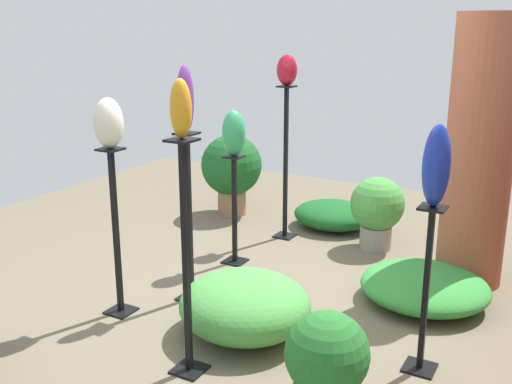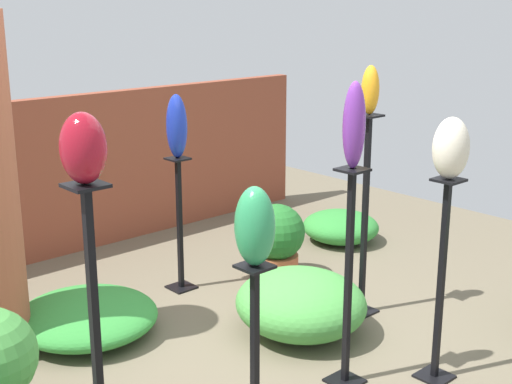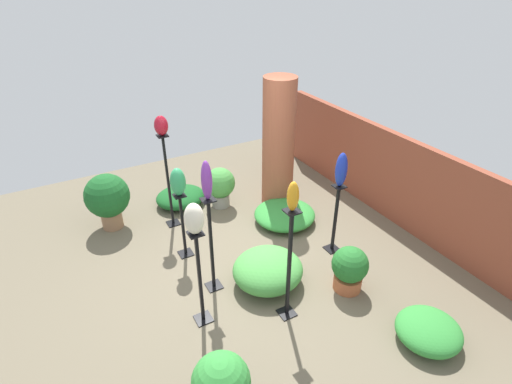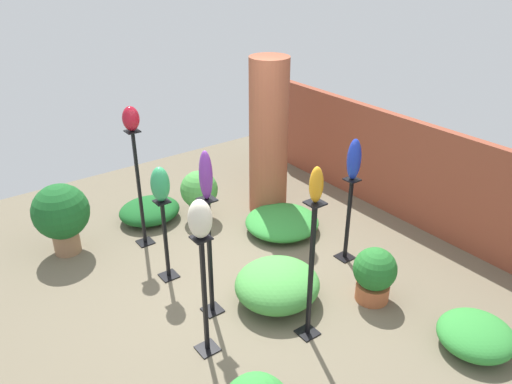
{
  "view_description": "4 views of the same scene",
  "coord_description": "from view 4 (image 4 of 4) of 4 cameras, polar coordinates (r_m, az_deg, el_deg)",
  "views": [
    {
      "loc": [
        3.77,
        2.06,
        2.14
      ],
      "look_at": [
        0.26,
        0.12,
        1.02
      ],
      "focal_mm": 42.0,
      "sensor_mm": 36.0,
      "label": 1
    },
    {
      "loc": [
        -2.93,
        -3.1,
        2.3
      ],
      "look_at": [
        0.18,
        0.32,
        1.04
      ],
      "focal_mm": 50.0,
      "sensor_mm": 36.0,
      "label": 2
    },
    {
      "loc": [
        3.9,
        -2.0,
        3.77
      ],
      "look_at": [
        0.0,
        0.17,
        1.19
      ],
      "focal_mm": 28.0,
      "sensor_mm": 36.0,
      "label": 3
    },
    {
      "loc": [
        3.82,
        -2.69,
        3.57
      ],
      "look_at": [
        -0.06,
        0.19,
        1.13
      ],
      "focal_mm": 35.0,
      "sensor_mm": 36.0,
      "label": 4
    }
  ],
  "objects": [
    {
      "name": "pedestal_ruby",
      "position": [
        6.45,
        -13.15,
        -0.19
      ],
      "size": [
        0.2,
        0.2,
        1.57
      ],
      "color": "black",
      "rests_on": "ground"
    },
    {
      "name": "foliage_bed_east",
      "position": [
        6.85,
        2.99,
        -3.43
      ],
      "size": [
        1.0,
        1.01,
        0.27
      ],
      "primitive_type": "ellipsoid",
      "color": "#338C38",
      "rests_on": "ground"
    },
    {
      "name": "foliage_bed_rear",
      "position": [
        5.48,
        23.82,
        -14.72
      ],
      "size": [
        0.73,
        0.75,
        0.3
      ],
      "primitive_type": "ellipsoid",
      "color": "#338C38",
      "rests_on": "ground"
    },
    {
      "name": "brick_pillar",
      "position": [
        6.98,
        1.45,
        6.19
      ],
      "size": [
        0.55,
        0.55,
        2.24
      ],
      "primitive_type": "cylinder",
      "color": "#9E5138",
      "rests_on": "ground"
    },
    {
      "name": "art_vase_amber",
      "position": [
        4.35,
        6.91,
        0.83
      ],
      "size": [
        0.12,
        0.13,
        0.34
      ],
      "primitive_type": "ellipsoid",
      "color": "orange",
      "rests_on": "pedestal_amber"
    },
    {
      "name": "brick_wall_back",
      "position": [
        7.23,
        16.8,
        2.4
      ],
      "size": [
        5.6,
        0.12,
        1.46
      ],
      "primitive_type": "cube",
      "color": "brown",
      "rests_on": "ground"
    },
    {
      "name": "art_vase_ivory",
      "position": [
        4.25,
        -6.42,
        -3.07
      ],
      "size": [
        0.21,
        0.21,
        0.36
      ],
      "primitive_type": "ellipsoid",
      "color": "beige",
      "rests_on": "pedestal_ivory"
    },
    {
      "name": "potted_plant_front_left",
      "position": [
        5.64,
        13.38,
        -9.06
      ],
      "size": [
        0.48,
        0.48,
        0.64
      ],
      "color": "#B25B38",
      "rests_on": "ground"
    },
    {
      "name": "art_vase_ruby",
      "position": [
        6.07,
        -14.11,
        8.14
      ],
      "size": [
        0.19,
        0.2,
        0.3
      ],
      "primitive_type": "ellipsoid",
      "color": "maroon",
      "rests_on": "pedestal_ruby"
    },
    {
      "name": "pedestal_violet",
      "position": [
        5.18,
        -5.27,
        -8.01
      ],
      "size": [
        0.2,
        0.2,
        1.36
      ],
      "color": "black",
      "rests_on": "ground"
    },
    {
      "name": "art_vase_jade",
      "position": [
        5.49,
        -10.9,
        0.88
      ],
      "size": [
        0.2,
        0.21,
        0.41
      ],
      "primitive_type": "ellipsoid",
      "color": "#2D9356",
      "rests_on": "pedestal_jade"
    },
    {
      "name": "foliage_bed_west",
      "position": [
        7.26,
        -12.06,
        -2.09
      ],
      "size": [
        0.78,
        0.86,
        0.28
      ],
      "primitive_type": "ellipsoid",
      "color": "#195923",
      "rests_on": "ground"
    },
    {
      "name": "pedestal_amber",
      "position": [
        4.86,
        6.27,
        -9.64
      ],
      "size": [
        0.2,
        0.2,
        1.51
      ],
      "color": "black",
      "rests_on": "ground"
    },
    {
      "name": "foliage_bed_center",
      "position": [
        5.54,
        2.45,
        -10.5
      ],
      "size": [
        0.91,
        0.95,
        0.44
      ],
      "primitive_type": "ellipsoid",
      "color": "#479942",
      "rests_on": "ground"
    },
    {
      "name": "ground_plane",
      "position": [
        5.89,
        -1.15,
        -10.62
      ],
      "size": [
        8.0,
        8.0,
        0.0
      ],
      "primitive_type": "plane",
      "color": "#6B604C"
    },
    {
      "name": "art_vase_violet",
      "position": [
        4.69,
        -5.76,
        1.91
      ],
      "size": [
        0.13,
        0.13,
        0.5
      ],
      "primitive_type": "ellipsoid",
      "color": "#6B2D8C",
      "rests_on": "pedestal_violet"
    },
    {
      "name": "art_vase_cobalt",
      "position": [
        5.81,
        11.14,
        3.69
      ],
      "size": [
        0.16,
        0.17,
        0.5
      ],
      "primitive_type": "ellipsoid",
      "color": "#192D9E",
      "rests_on": "pedestal_cobalt"
    },
    {
      "name": "pedestal_cobalt",
      "position": [
        6.18,
        10.46,
        -3.53
      ],
      "size": [
        0.2,
        0.2,
        1.1
      ],
      "color": "black",
      "rests_on": "ground"
    },
    {
      "name": "pedestal_ivory",
      "position": [
        4.75,
        -5.87,
        -12.29
      ],
      "size": [
        0.2,
        0.2,
        1.29
      ],
      "color": "black",
      "rests_on": "ground"
    },
    {
      "name": "potted_plant_front_right",
      "position": [
        7.06,
        -6.5,
        -0.02
      ],
      "size": [
        0.53,
        0.53,
        0.72
      ],
      "color": "gray",
      "rests_on": "ground"
    },
    {
      "name": "pedestal_jade",
      "position": [
        5.86,
        -10.26,
        -5.81
      ],
      "size": [
        0.2,
        0.2,
        1.02
      ],
      "color": "black",
      "rests_on": "ground"
    },
    {
      "name": "potted_plant_mid_right",
      "position": [
        6.63,
        -21.37,
        -2.36
      ],
      "size": [
        0.7,
        0.7,
        0.94
      ],
      "color": "#936B4C",
      "rests_on": "ground"
    }
  ]
}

